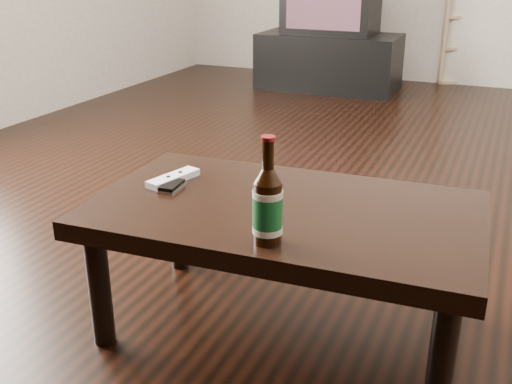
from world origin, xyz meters
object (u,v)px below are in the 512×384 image
at_px(coffee_table, 284,223).
at_px(tv_stand, 329,62).
at_px(bookshelf, 476,13).
at_px(beer_bottle, 268,206).
at_px(remote, 173,178).
at_px(phone, 172,186).

bearing_deg(coffee_table, tv_stand, 104.82).
relative_size(bookshelf, beer_bottle, 4.16).
distance_m(tv_stand, remote, 3.34).
height_order(coffee_table, phone, phone).
relative_size(phone, remote, 0.52).
distance_m(bookshelf, phone, 4.18).
height_order(tv_stand, remote, tv_stand).
distance_m(coffee_table, beer_bottle, 0.27).
distance_m(tv_stand, beer_bottle, 3.69).
xyz_separation_m(beer_bottle, remote, (-0.42, 0.27, -0.08)).
distance_m(tv_stand, coffee_table, 3.45).
xyz_separation_m(tv_stand, remote, (0.50, -3.29, 0.19)).
bearing_deg(phone, coffee_table, -3.69).
bearing_deg(phone, beer_bottle, -33.85).
distance_m(coffee_table, phone, 0.36).
bearing_deg(coffee_table, phone, -178.36).
bearing_deg(bookshelf, remote, -119.59).
xyz_separation_m(tv_stand, coffee_table, (0.88, -3.34, 0.12)).
bearing_deg(beer_bottle, phone, 151.48).
height_order(beer_bottle, phone, beer_bottle).
bearing_deg(bookshelf, coffee_table, -114.31).
bearing_deg(remote, tv_stand, 113.68).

